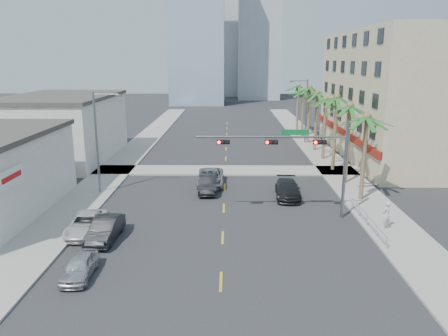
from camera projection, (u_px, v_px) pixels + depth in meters
name	position (u px, v px, depth m)	size (l,w,h in m)	color
ground	(222.00, 265.00, 25.59)	(260.00, 260.00, 0.00)	#262628
sidewalk_right	(342.00, 176.00, 44.82)	(4.00, 120.00, 0.15)	gray
sidewalk_left	(109.00, 175.00, 45.11)	(4.00, 120.00, 0.15)	gray
sidewalk_cross	(225.00, 170.00, 46.91)	(80.00, 4.00, 0.15)	gray
building_right	(408.00, 95.00, 52.59)	(15.25, 28.00, 15.00)	tan
building_left_far	(63.00, 129.00, 52.11)	(11.00, 18.00, 7.20)	beige
tower_far_left	(197.00, 10.00, 112.00)	(14.00, 14.00, 48.00)	#99B2C6
tower_far_center	(219.00, 30.00, 141.77)	(16.00, 16.00, 42.00)	#ADADB2
traffic_signal_mast	(302.00, 152.00, 32.00)	(11.12, 0.54, 7.20)	slate
palm_tree_0	(367.00, 118.00, 35.36)	(4.80, 4.80, 7.80)	brown
palm_tree_1	(350.00, 107.00, 40.32)	(4.80, 4.80, 8.16)	brown
palm_tree_2	(337.00, 98.00, 45.28)	(4.80, 4.80, 8.52)	brown
palm_tree_3	(326.00, 100.00, 50.49)	(4.80, 4.80, 7.80)	brown
palm_tree_4	(317.00, 94.00, 55.45)	(4.80, 4.80, 8.16)	brown
palm_tree_5	(310.00, 88.00, 60.41)	(4.80, 4.80, 8.52)	brown
palm_tree_6	(304.00, 91.00, 65.62)	(4.80, 4.80, 7.80)	brown
palm_tree_7	(299.00, 86.00, 70.58)	(4.80, 4.80, 8.16)	brown
streetlight_left	(99.00, 138.00, 38.07)	(2.55, 0.25, 9.00)	slate
streetlight_right	(305.00, 108.00, 61.08)	(2.55, 0.25, 9.00)	slate
guardrail	(367.00, 218.00, 31.11)	(0.08, 8.08, 1.00)	silver
car_parked_near	(80.00, 266.00, 24.02)	(1.48, 3.67, 1.25)	silver
car_parked_mid	(105.00, 229.00, 28.97)	(1.57, 4.49, 1.48)	black
car_parked_far	(87.00, 224.00, 30.07)	(2.24, 4.86, 1.35)	silver
car_lane_left	(208.00, 184.00, 39.40)	(1.59, 4.57, 1.51)	black
car_lane_center	(210.00, 177.00, 41.68)	(2.46, 5.33, 1.48)	#ACACB1
car_lane_right	(288.00, 189.00, 37.85)	(2.04, 5.01, 1.45)	black
pedestrian	(386.00, 215.00, 30.46)	(0.72, 0.47, 1.98)	silver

